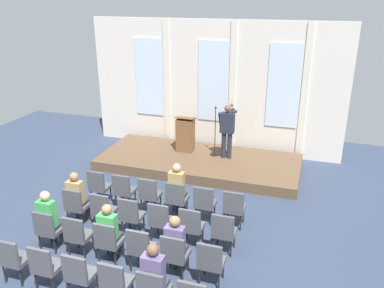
% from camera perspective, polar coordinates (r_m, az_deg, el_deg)
% --- Properties ---
extents(ground_plane, '(17.55, 17.55, 0.00)m').
position_cam_1_polar(ground_plane, '(8.07, -10.20, -17.79)').
color(ground_plane, '#2D384C').
extents(rear_partition, '(8.38, 0.14, 4.27)m').
position_cam_1_polar(rear_partition, '(12.92, 3.24, 8.25)').
color(rear_partition, silver).
rests_on(rear_partition, ground).
extents(stage_platform, '(6.05, 2.55, 0.30)m').
position_cam_1_polar(stage_platform, '(12.12, 1.02, -2.60)').
color(stage_platform, brown).
rests_on(stage_platform, ground).
extents(speaker, '(0.51, 0.69, 1.66)m').
position_cam_1_polar(speaker, '(11.76, 5.13, 2.39)').
color(speaker, '#232838').
rests_on(speaker, stage_platform).
extents(mic_stand, '(0.28, 0.28, 1.55)m').
position_cam_1_polar(mic_stand, '(12.15, 3.34, -0.09)').
color(mic_stand, black).
rests_on(mic_stand, stage_platform).
extents(lectern, '(0.60, 0.48, 1.16)m').
position_cam_1_polar(lectern, '(12.39, -0.97, 1.43)').
color(lectern, brown).
rests_on(lectern, stage_platform).
extents(chair_r0_c0, '(0.46, 0.44, 0.94)m').
position_cam_1_polar(chair_r0_c0, '(10.13, -13.39, -5.81)').
color(chair_r0_c0, black).
rests_on(chair_r0_c0, ground).
extents(chair_r0_c1, '(0.46, 0.44, 0.94)m').
position_cam_1_polar(chair_r0_c1, '(9.81, -9.91, -6.44)').
color(chair_r0_c1, black).
rests_on(chair_r0_c1, ground).
extents(chair_r0_c2, '(0.46, 0.44, 0.94)m').
position_cam_1_polar(chair_r0_c2, '(9.54, -6.20, -7.08)').
color(chair_r0_c2, black).
rests_on(chair_r0_c2, ground).
extents(chair_r0_c3, '(0.46, 0.44, 0.94)m').
position_cam_1_polar(chair_r0_c3, '(9.31, -2.27, -7.73)').
color(chair_r0_c3, black).
rests_on(chair_r0_c3, ground).
extents(audience_r0_c3, '(0.36, 0.39, 1.38)m').
position_cam_1_polar(audience_r0_c3, '(9.26, -2.13, -6.28)').
color(audience_r0_c3, '#2D2D33').
rests_on(audience_r0_c3, ground).
extents(chair_r0_c4, '(0.46, 0.44, 0.94)m').
position_cam_1_polar(chair_r0_c4, '(9.12, 1.84, -8.37)').
color(chair_r0_c4, black).
rests_on(chair_r0_c4, ground).
extents(chair_r0_c5, '(0.46, 0.44, 0.94)m').
position_cam_1_polar(chair_r0_c5, '(8.98, 6.12, -8.99)').
color(chair_r0_c5, black).
rests_on(chair_r0_c5, ground).
extents(chair_r1_c0, '(0.46, 0.44, 0.94)m').
position_cam_1_polar(chair_r1_c0, '(9.39, -16.50, -8.38)').
color(chair_r1_c0, black).
rests_on(chair_r1_c0, ground).
extents(audience_r1_c0, '(0.36, 0.39, 1.31)m').
position_cam_1_polar(audience_r1_c0, '(9.36, -16.34, -7.13)').
color(audience_r1_c0, '#2D2D33').
rests_on(audience_r1_c0, ground).
extents(chair_r1_c1, '(0.46, 0.44, 0.94)m').
position_cam_1_polar(chair_r1_c1, '(9.05, -12.82, -9.19)').
color(chair_r1_c1, black).
rests_on(chair_r1_c1, ground).
extents(chair_r1_c2, '(0.46, 0.44, 0.94)m').
position_cam_1_polar(chair_r1_c2, '(8.75, -8.86, -10.00)').
color(chair_r1_c2, black).
rests_on(chair_r1_c2, ground).
extents(chair_r1_c3, '(0.46, 0.44, 0.94)m').
position_cam_1_polar(chair_r1_c3, '(8.50, -4.61, -10.82)').
color(chair_r1_c3, black).
rests_on(chair_r1_c3, ground).
extents(chair_r1_c4, '(0.46, 0.44, 0.94)m').
position_cam_1_polar(chair_r1_c4, '(8.30, -0.11, -11.63)').
color(chair_r1_c4, black).
rests_on(chair_r1_c4, ground).
extents(chair_r1_c5, '(0.46, 0.44, 0.94)m').
position_cam_1_polar(chair_r1_c5, '(8.15, 4.62, -12.39)').
color(chair_r1_c5, black).
rests_on(chair_r1_c5, ground).
extents(chair_r2_c0, '(0.46, 0.44, 0.94)m').
position_cam_1_polar(chair_r2_c0, '(8.71, -20.16, -11.35)').
color(chair_r2_c0, black).
rests_on(chair_r2_c0, ground).
extents(audience_r2_c0, '(0.36, 0.39, 1.35)m').
position_cam_1_polar(audience_r2_c0, '(8.66, -20.02, -9.90)').
color(audience_r2_c0, '#2D2D33').
rests_on(audience_r2_c0, ground).
extents(chair_r2_c1, '(0.46, 0.44, 0.94)m').
position_cam_1_polar(chair_r2_c1, '(8.35, -16.31, -12.39)').
color(chair_r2_c1, black).
rests_on(chair_r2_c1, ground).
extents(chair_r2_c2, '(0.46, 0.44, 0.94)m').
position_cam_1_polar(chair_r2_c2, '(8.02, -12.08, -13.45)').
color(chair_r2_c2, black).
rests_on(chair_r2_c2, ground).
extents(audience_r2_c2, '(0.36, 0.39, 1.29)m').
position_cam_1_polar(audience_r2_c2, '(7.98, -11.89, -12.05)').
color(audience_r2_c2, '#2D2D33').
rests_on(audience_r2_c2, ground).
extents(chair_r2_c3, '(0.46, 0.44, 0.94)m').
position_cam_1_polar(chair_r2_c3, '(7.74, -7.49, -14.52)').
color(chair_r2_c3, black).
rests_on(chair_r2_c3, ground).
extents(chair_r2_c4, '(0.46, 0.44, 0.94)m').
position_cam_1_polar(chair_r2_c4, '(7.52, -2.54, -15.56)').
color(chair_r2_c4, black).
rests_on(chair_r2_c4, ground).
extents(audience_r2_c4, '(0.36, 0.39, 1.29)m').
position_cam_1_polar(audience_r2_c4, '(7.47, -2.34, -14.07)').
color(audience_r2_c4, '#2D2D33').
rests_on(audience_r2_c4, ground).
extents(chair_r2_c5, '(0.46, 0.44, 0.94)m').
position_cam_1_polar(chair_r2_c5, '(7.35, 2.72, -16.53)').
color(chair_r2_c5, black).
rests_on(chair_r2_c5, ground).
extents(chair_r3_c0, '(0.46, 0.44, 0.94)m').
position_cam_1_polar(chair_r3_c0, '(8.10, -24.51, -14.73)').
color(chair_r3_c0, black).
rests_on(chair_r3_c0, ground).
extents(chair_r3_c1, '(0.46, 0.44, 0.94)m').
position_cam_1_polar(chair_r3_c1, '(7.70, -20.52, -16.09)').
color(chair_r3_c1, black).
rests_on(chair_r3_c1, ground).
extents(chair_r3_c2, '(0.46, 0.44, 0.94)m').
position_cam_1_polar(chair_r3_c2, '(7.35, -16.05, -17.50)').
color(chair_r3_c2, black).
rests_on(chair_r3_c2, ground).
extents(chair_r3_c3, '(0.46, 0.44, 0.94)m').
position_cam_1_polar(chair_r3_c3, '(7.05, -11.09, -18.93)').
color(chair_r3_c3, black).
rests_on(chair_r3_c3, ground).
extents(audience_r3_c4, '(0.36, 0.39, 1.38)m').
position_cam_1_polar(audience_r3_c4, '(6.71, -5.44, -18.45)').
color(audience_r3_c4, '#2D2D33').
rests_on(audience_r3_c4, ground).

